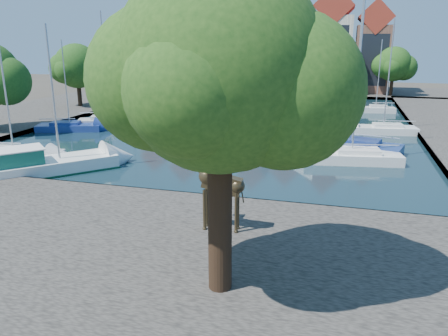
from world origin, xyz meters
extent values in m
plane|color=#38332B|center=(0.00, 0.00, 0.00)|extent=(160.00, 160.00, 0.00)
cube|color=black|center=(0.00, 24.00, 0.04)|extent=(38.00, 50.00, 0.08)
cube|color=#4E4A44|center=(0.00, -7.00, 0.25)|extent=(50.00, 14.00, 0.50)
cube|color=#4E4A44|center=(0.00, 56.00, 0.25)|extent=(60.00, 16.00, 0.50)
cube|color=#4E4A44|center=(-25.00, 24.00, 0.25)|extent=(14.00, 52.00, 0.50)
cylinder|color=#332114|center=(7.50, -9.00, 3.25)|extent=(0.80, 0.80, 5.50)
sphere|color=#1D4413|center=(7.50, -9.00, 7.92)|extent=(6.40, 6.40, 6.40)
sphere|color=#1D4413|center=(9.42, -8.70, 7.28)|extent=(4.80, 4.80, 4.80)
sphere|color=#1D4413|center=(5.74, -9.40, 7.60)|extent=(4.48, 4.48, 4.48)
cube|color=#895E4A|center=(-23.00, 56.00, 6.00)|extent=(5.39, 9.00, 11.00)
cube|color=maroon|center=(-23.00, 56.00, 12.71)|extent=(5.44, 9.18, 5.44)
cube|color=black|center=(-23.00, 51.52, 6.00)|extent=(4.40, 0.05, 8.25)
cube|color=#B3A88A|center=(-17.00, 56.00, 6.75)|extent=(5.88, 9.00, 12.50)
cube|color=maroon|center=(-17.00, 56.00, 14.32)|extent=(5.94, 9.18, 5.94)
cube|color=black|center=(-17.00, 51.52, 6.75)|extent=(4.80, 0.05, 9.38)
cube|color=silver|center=(-10.50, 56.00, 5.75)|extent=(6.37, 9.00, 10.50)
cube|color=maroon|center=(-10.50, 56.00, 12.43)|extent=(6.43, 9.18, 6.43)
cube|color=black|center=(-10.50, 51.52, 5.75)|extent=(5.20, 0.05, 7.88)
cube|color=brown|center=(-4.00, 56.00, 7.00)|extent=(5.39, 9.00, 13.00)
cube|color=maroon|center=(-4.00, 56.00, 14.71)|extent=(5.44, 9.18, 5.44)
cube|color=black|center=(-4.00, 51.52, 7.00)|extent=(4.40, 0.05, 9.75)
cube|color=tan|center=(2.00, 56.00, 6.25)|extent=(5.88, 9.00, 11.50)
cube|color=maroon|center=(2.00, 56.00, 13.32)|extent=(5.94, 9.18, 5.94)
cube|color=black|center=(2.00, 51.52, 6.25)|extent=(4.80, 0.05, 8.62)
cube|color=beige|center=(8.50, 56.00, 6.50)|extent=(6.37, 9.00, 12.00)
cube|color=maroon|center=(8.50, 56.00, 13.93)|extent=(6.43, 9.18, 6.43)
cube|color=black|center=(8.50, 51.52, 6.50)|extent=(5.20, 0.05, 9.00)
cube|color=brown|center=(15.00, 56.00, 5.75)|extent=(5.39, 9.00, 10.50)
cube|color=maroon|center=(15.00, 56.00, 12.21)|extent=(5.44, 9.18, 5.44)
cube|color=black|center=(15.00, 51.52, 5.75)|extent=(4.40, 0.05, 7.88)
cylinder|color=#332114|center=(-22.00, 50.50, 2.10)|extent=(0.50, 0.50, 3.20)
sphere|color=#1C4113|center=(-22.00, 50.50, 5.38)|extent=(5.60, 5.60, 5.60)
sphere|color=#1C4113|center=(-20.32, 50.80, 4.82)|extent=(4.20, 4.20, 4.20)
sphere|color=#1C4113|center=(-23.54, 50.10, 5.10)|extent=(3.92, 3.92, 3.92)
cylinder|color=#332114|center=(-14.00, 50.50, 2.10)|extent=(0.50, 0.50, 3.20)
sphere|color=#1C4113|center=(-14.00, 50.50, 5.26)|extent=(5.20, 5.20, 5.20)
sphere|color=#1C4113|center=(-12.44, 50.80, 4.74)|extent=(3.90, 3.90, 3.90)
sphere|color=#1C4113|center=(-15.43, 50.10, 5.00)|extent=(3.64, 3.64, 3.64)
cylinder|color=#332114|center=(-6.00, 50.50, 2.10)|extent=(0.50, 0.50, 3.20)
sphere|color=#1C4113|center=(-6.00, 50.50, 5.50)|extent=(6.00, 6.00, 6.00)
sphere|color=#1C4113|center=(-4.20, 50.80, 4.90)|extent=(4.50, 4.50, 4.50)
sphere|color=#1C4113|center=(-7.65, 50.10, 5.20)|extent=(4.20, 4.20, 4.20)
cylinder|color=#332114|center=(2.00, 50.50, 2.10)|extent=(0.50, 0.50, 3.20)
sphere|color=#1C4113|center=(2.00, 50.50, 5.32)|extent=(5.40, 5.40, 5.40)
sphere|color=#1C4113|center=(3.62, 50.80, 4.78)|extent=(4.05, 4.05, 4.05)
sphere|color=#1C4113|center=(0.51, 50.10, 5.05)|extent=(3.78, 3.78, 3.78)
cylinder|color=#332114|center=(10.00, 50.50, 2.10)|extent=(0.50, 0.50, 3.20)
sphere|color=#1C4113|center=(10.00, 50.50, 5.44)|extent=(5.80, 5.80, 5.80)
sphere|color=#1C4113|center=(11.74, 50.80, 4.86)|extent=(4.35, 4.35, 4.35)
sphere|color=#1C4113|center=(8.40, 50.10, 5.15)|extent=(4.06, 4.06, 4.06)
cylinder|color=#332114|center=(18.00, 50.50, 2.10)|extent=(0.50, 0.50, 3.20)
sphere|color=#1C4113|center=(18.00, 50.50, 5.26)|extent=(5.20, 5.20, 5.20)
sphere|color=#1C4113|center=(19.56, 50.80, 4.74)|extent=(3.90, 3.90, 3.90)
sphere|color=#1C4113|center=(16.57, 50.10, 5.00)|extent=(3.64, 3.64, 3.64)
sphere|color=#1C4113|center=(-19.20, 12.30, 5.10)|extent=(4.50, 4.50, 4.50)
cylinder|color=#332114|center=(-22.00, 28.00, 2.20)|extent=(0.54, 0.54, 3.40)
sphere|color=#1C4113|center=(-22.00, 28.00, 5.58)|extent=(5.60, 5.60, 5.60)
sphere|color=#1C4113|center=(-20.32, 28.30, 5.02)|extent=(4.20, 4.20, 4.20)
sphere|color=#1C4113|center=(-23.54, 27.60, 5.30)|extent=(3.92, 3.92, 3.92)
cylinder|color=#3E331F|center=(5.52, -4.59, 1.45)|extent=(0.14, 0.14, 1.89)
cylinder|color=#3E331F|center=(5.50, -4.20, 1.45)|extent=(0.14, 0.14, 1.89)
cylinder|color=#3E331F|center=(6.96, -4.52, 1.45)|extent=(0.14, 0.14, 1.89)
cylinder|color=#3E331F|center=(6.94, -4.12, 1.45)|extent=(0.14, 0.14, 1.89)
cube|color=#3E331F|center=(6.27, -4.36, 2.71)|extent=(1.86, 0.59, 1.11)
cylinder|color=#3E331F|center=(4.93, -4.43, 3.94)|extent=(1.22, 0.33, 1.96)
cube|color=#3E331F|center=(4.28, -4.46, 4.90)|extent=(0.53, 0.19, 0.30)
cube|color=white|center=(-8.00, 2.00, 0.65)|extent=(8.51, 8.99, 1.14)
cube|color=#155F4A|center=(-9.13, 0.75, 1.40)|extent=(3.83, 3.92, 1.05)
cylinder|color=#B2B2B7|center=(-7.24, 2.84, 5.35)|extent=(0.14, 0.14, 8.79)
cube|color=silver|center=(-12.00, 4.00, 0.57)|extent=(7.14, 3.53, 0.99)
cube|color=silver|center=(-12.00, 4.00, 0.90)|extent=(3.23, 2.16, 0.55)
cylinder|color=#B2B2B7|center=(-12.00, 4.00, 5.09)|extent=(0.13, 0.13, 8.49)
cube|color=navy|center=(-14.96, 15.27, 0.49)|extent=(6.59, 4.03, 0.82)
cube|color=navy|center=(-14.96, 15.27, 0.76)|extent=(3.06, 2.30, 0.45)
cylinder|color=#B2B2B7|center=(-14.96, 15.27, 4.75)|extent=(0.11, 0.11, 8.08)
cube|color=beige|center=(-12.40, 18.33, 0.59)|extent=(6.41, 4.34, 1.02)
cube|color=beige|center=(-12.40, 18.33, 0.93)|extent=(3.03, 2.41, 0.57)
cylinder|color=#B2B2B7|center=(-12.40, 18.33, 6.19)|extent=(0.14, 0.14, 10.63)
cube|color=white|center=(-15.00, 28.87, 0.58)|extent=(6.02, 3.32, 1.00)
cube|color=white|center=(-15.00, 28.87, 0.91)|extent=(2.76, 1.96, 0.55)
cylinder|color=#B2B2B7|center=(-15.00, 28.87, 5.31)|extent=(0.13, 0.13, 8.91)
cube|color=beige|center=(-13.35, 43.26, 0.57)|extent=(6.28, 3.04, 0.97)
cube|color=beige|center=(-13.35, 43.26, 0.89)|extent=(2.84, 1.88, 0.54)
cylinder|color=#B2B2B7|center=(-13.35, 43.26, 5.00)|extent=(0.13, 0.13, 8.34)
cube|color=silver|center=(12.00, 10.56, 0.55)|extent=(7.30, 3.51, 0.94)
cube|color=silver|center=(12.00, 10.56, 0.86)|extent=(3.29, 2.17, 0.52)
cylinder|color=#B2B2B7|center=(12.00, 10.56, 6.26)|extent=(0.13, 0.13, 10.91)
cube|color=navy|center=(12.00, 13.79, 0.59)|extent=(8.09, 4.60, 1.03)
cube|color=navy|center=(12.00, 13.79, 0.94)|extent=(3.73, 2.69, 0.57)
cylinder|color=#B2B2B7|center=(12.00, 13.79, 7.30)|extent=(0.14, 0.14, 12.84)
cube|color=silver|center=(15.00, 22.09, 0.51)|extent=(6.39, 2.98, 0.87)
cube|color=silver|center=(15.00, 22.09, 0.80)|extent=(2.87, 1.87, 0.48)
cylinder|color=#B2B2B7|center=(15.00, 22.09, 5.72)|extent=(0.12, 0.12, 9.94)
cube|color=silver|center=(15.00, 35.28, 0.51)|extent=(4.77, 2.06, 0.85)
cube|color=silver|center=(15.00, 35.28, 0.79)|extent=(2.13, 1.33, 0.47)
cylinder|color=#B2B2B7|center=(15.00, 35.28, 4.79)|extent=(0.11, 0.11, 8.08)
camera|label=1|loc=(11.19, -21.87, 8.73)|focal=35.00mm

